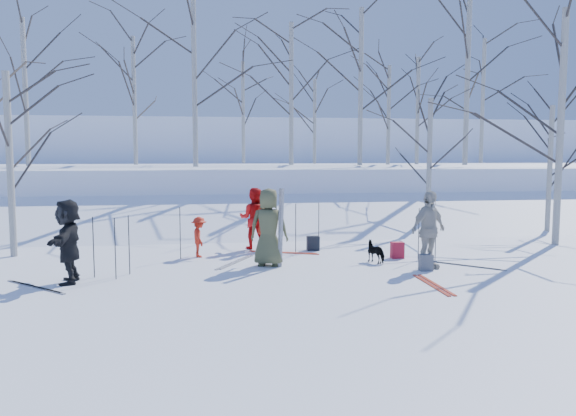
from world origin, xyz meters
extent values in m
plane|color=white|center=(0.00, 0.00, 0.00)|extent=(120.00, 120.00, 0.00)
cube|color=white|center=(0.00, 7.00, 0.15)|extent=(70.00, 9.49, 4.12)
cube|color=white|center=(0.00, 17.00, 1.00)|extent=(70.00, 18.00, 2.20)
cube|color=white|center=(0.00, 38.00, 2.00)|extent=(90.00, 30.00, 6.00)
imported|color=#4B4D2E|center=(-0.62, 0.47, 0.94)|extent=(1.06, 0.84, 1.88)
imported|color=red|center=(-0.49, 2.62, 0.85)|extent=(0.73, 0.71, 1.69)
imported|color=red|center=(-0.77, 3.00, 0.87)|extent=(0.98, 0.84, 1.74)
imported|color=red|center=(-2.30, 1.89, 0.53)|extent=(0.48, 0.73, 1.06)
imported|color=beige|center=(3.06, -0.39, 0.92)|extent=(1.17, 0.91, 1.85)
imported|color=black|center=(-4.96, -0.70, 0.88)|extent=(0.60, 1.66, 1.76)
imported|color=black|center=(2.09, 0.51, 0.27)|extent=(0.57, 0.71, 0.55)
cube|color=silver|center=(-0.37, 0.25, 0.95)|extent=(0.09, 0.16, 1.90)
cube|color=silver|center=(-0.34, 0.23, 0.95)|extent=(0.11, 0.23, 1.89)
cylinder|color=black|center=(-2.77, 1.68, 0.67)|extent=(0.02, 0.02, 1.34)
cylinder|color=black|center=(3.56, 0.35, 0.67)|extent=(0.02, 0.02, 1.34)
cylinder|color=black|center=(1.01, 2.48, 0.67)|extent=(0.02, 0.02, 1.34)
cylinder|color=black|center=(3.22, 0.61, 0.67)|extent=(0.02, 0.02, 1.34)
cylinder|color=black|center=(-4.05, -0.50, 0.67)|extent=(0.02, 0.02, 1.34)
cylinder|color=black|center=(-3.82, -0.03, 0.67)|extent=(0.02, 0.02, 1.34)
cylinder|color=black|center=(0.33, 2.28, 0.67)|extent=(0.02, 0.02, 1.34)
cylinder|color=black|center=(-4.55, -0.26, 0.67)|extent=(0.02, 0.02, 1.34)
cube|color=#A6192C|center=(2.79, 0.99, 0.21)|extent=(0.32, 0.22, 0.42)
cube|color=#55575C|center=(2.93, -0.60, 0.19)|extent=(0.30, 0.20, 0.38)
cube|color=black|center=(0.85, 2.46, 0.20)|extent=(0.34, 0.24, 0.40)
camera|label=1|loc=(-2.07, -12.83, 2.71)|focal=35.00mm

